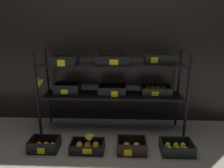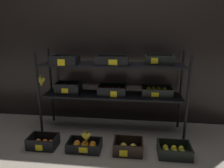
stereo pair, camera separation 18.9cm
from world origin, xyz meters
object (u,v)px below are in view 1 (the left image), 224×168
object	(u,v)px
display_rack	(112,80)
crate_ground_orange	(87,147)
crate_ground_tangerine	(45,146)
crate_ground_apple_gold	(132,147)
banana_bunch_loose	(89,137)
crate_ground_lemon	(176,148)

from	to	relation	value
display_rack	crate_ground_orange	distance (m)	0.83
crate_ground_tangerine	crate_ground_apple_gold	size ratio (longest dim) A/B	1.01
banana_bunch_loose	display_rack	bearing A→B (deg)	65.85
crate_ground_apple_gold	crate_ground_tangerine	bearing A→B (deg)	-179.73
crate_ground_tangerine	crate_ground_orange	size ratio (longest dim) A/B	0.86
crate_ground_apple_gold	crate_ground_lemon	size ratio (longest dim) A/B	0.92
banana_bunch_loose	crate_ground_lemon	bearing A→B (deg)	0.53
display_rack	crate_ground_apple_gold	xyz separation A→B (m)	(0.24, -0.48, -0.62)
crate_ground_tangerine	crate_ground_lemon	distance (m)	1.43
crate_ground_lemon	banana_bunch_loose	bearing A→B (deg)	-179.47
display_rack	crate_ground_orange	xyz separation A→B (m)	(-0.24, -0.49, -0.63)
crate_ground_orange	banana_bunch_loose	size ratio (longest dim) A/B	2.87
display_rack	crate_ground_lemon	distance (m)	1.07
crate_ground_apple_gold	banana_bunch_loose	world-z (taller)	banana_bunch_loose
crate_ground_apple_gold	crate_ground_lemon	distance (m)	0.48
crate_ground_lemon	banana_bunch_loose	distance (m)	0.94
display_rack	banana_bunch_loose	world-z (taller)	display_rack
crate_ground_apple_gold	banana_bunch_loose	size ratio (longest dim) A/B	2.45
crate_ground_apple_gold	banana_bunch_loose	distance (m)	0.47
crate_ground_orange	display_rack	bearing A→B (deg)	63.41
crate_ground_tangerine	crate_ground_lemon	size ratio (longest dim) A/B	0.93
display_rack	crate_ground_orange	world-z (taller)	display_rack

